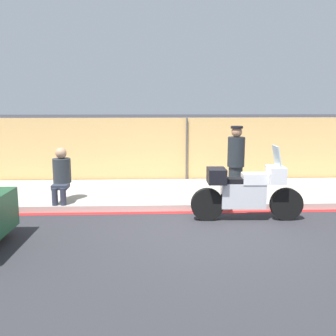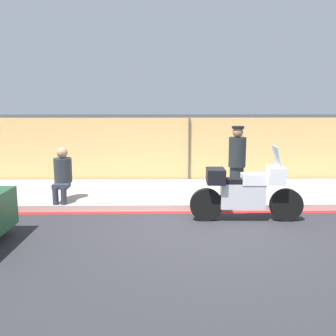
{
  "view_description": "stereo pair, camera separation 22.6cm",
  "coord_description": "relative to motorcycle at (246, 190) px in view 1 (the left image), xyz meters",
  "views": [
    {
      "loc": [
        -1.03,
        -7.09,
        2.46
      ],
      "look_at": [
        -0.66,
        1.51,
        0.96
      ],
      "focal_mm": 42.0,
      "sensor_mm": 36.0,
      "label": 1
    },
    {
      "loc": [
        -0.8,
        -7.1,
        2.46
      ],
      "look_at": [
        -0.66,
        1.51,
        0.96
      ],
      "focal_mm": 42.0,
      "sensor_mm": 36.0,
      "label": 2
    }
  ],
  "objects": [
    {
      "name": "storefront_fence",
      "position": [
        -0.9,
        3.7,
        0.34
      ],
      "size": [
        41.74,
        0.17,
        1.94
      ],
      "color": "#E5B26B",
      "rests_on": "ground_plane"
    },
    {
      "name": "curb_paint_stripe",
      "position": [
        -0.9,
        0.6,
        -0.62
      ],
      "size": [
        43.93,
        0.18,
        0.01
      ],
      "color": "red",
      "rests_on": "ground_plane"
    },
    {
      "name": "person_seated_on_curb",
      "position": [
        -3.98,
        1.13,
        0.2
      ],
      "size": [
        0.41,
        0.66,
        1.25
      ],
      "color": "#2D3342",
      "rests_on": "sidewalk"
    },
    {
      "name": "officer_standing",
      "position": [
        0.12,
        1.58,
        0.38
      ],
      "size": [
        0.41,
        0.41,
        1.69
      ],
      "color": "#1E2328",
      "rests_on": "sidewalk"
    },
    {
      "name": "sidewalk",
      "position": [
        -0.9,
        2.15,
        -0.56
      ],
      "size": [
        43.93,
        2.93,
        0.14
      ],
      "color": "#ADA89E",
      "rests_on": "ground_plane"
    },
    {
      "name": "ground_plane",
      "position": [
        -0.9,
        -0.66,
        -0.63
      ],
      "size": [
        120.0,
        120.0,
        0.0
      ],
      "primitive_type": "plane",
      "color": "#2D2D33"
    },
    {
      "name": "motorcycle",
      "position": [
        0.0,
        0.0,
        0.0
      ],
      "size": [
        2.31,
        0.53,
        1.55
      ],
      "rotation": [
        0.0,
        0.0,
        -0.03
      ],
      "color": "black",
      "rests_on": "ground_plane"
    }
  ]
}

